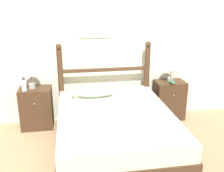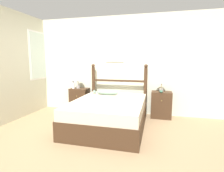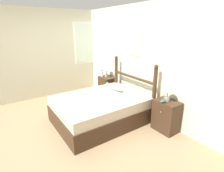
% 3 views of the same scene
% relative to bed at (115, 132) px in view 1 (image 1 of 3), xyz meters
% --- Properties ---
extents(wall_back, '(6.40, 0.08, 2.55)m').
position_rel_bed_xyz_m(wall_back, '(-0.16, 1.11, 0.99)').
color(wall_back, beige).
rests_on(wall_back, ground_plane).
extents(bed, '(1.47, 1.94, 0.58)m').
position_rel_bed_xyz_m(bed, '(0.00, 0.00, 0.00)').
color(bed, '#3D2819').
rests_on(bed, ground_plane).
extents(headboard, '(1.47, 0.09, 1.31)m').
position_rel_bed_xyz_m(headboard, '(0.00, 0.93, 0.42)').
color(headboard, '#3D2819').
rests_on(headboard, ground_plane).
extents(nightstand_left, '(0.48, 0.37, 0.65)m').
position_rel_bed_xyz_m(nightstand_left, '(-1.09, 0.88, 0.04)').
color(nightstand_left, '#3D2819').
rests_on(nightstand_left, ground_plane).
extents(nightstand_right, '(0.48, 0.37, 0.65)m').
position_rel_bed_xyz_m(nightstand_right, '(1.09, 0.88, 0.04)').
color(nightstand_right, '#3D2819').
rests_on(nightstand_right, ground_plane).
extents(table_lamp_left, '(0.23, 0.23, 0.37)m').
position_rel_bed_xyz_m(table_lamp_left, '(-1.12, 0.89, 0.63)').
color(table_lamp_left, gray).
rests_on(table_lamp_left, nightstand_left).
extents(table_lamp_right, '(0.23, 0.23, 0.37)m').
position_rel_bed_xyz_m(table_lamp_right, '(1.07, 0.86, 0.63)').
color(table_lamp_right, gray).
rests_on(table_lamp_right, nightstand_right).
extents(bottle, '(0.07, 0.07, 0.21)m').
position_rel_bed_xyz_m(bottle, '(-1.22, 0.80, 0.46)').
color(bottle, white).
rests_on(bottle, nightstand_left).
extents(model_boat, '(0.08, 0.18, 0.23)m').
position_rel_bed_xyz_m(model_boat, '(1.07, 0.77, 0.39)').
color(model_boat, '#386651').
rests_on(model_boat, nightstand_right).
extents(fish_pillow, '(0.62, 0.14, 0.12)m').
position_rel_bed_xyz_m(fish_pillow, '(-0.22, 0.53, 0.35)').
color(fish_pillow, gray).
rests_on(fish_pillow, bed).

